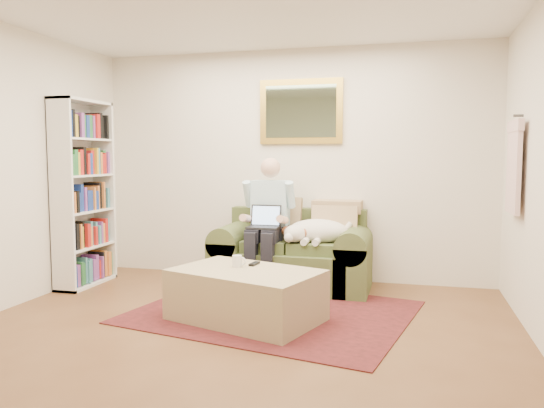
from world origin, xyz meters
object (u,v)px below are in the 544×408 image
at_px(seated_man, 266,224).
at_px(sleeping_dog, 318,231).
at_px(sofa, 292,261).
at_px(laptop, 265,222).
at_px(ottoman, 246,295).
at_px(coffee_mug, 237,261).
at_px(bookshelf, 84,193).

height_order(seated_man, sleeping_dog, seated_man).
xyz_separation_m(sofa, seated_man, (-0.25, -0.15, 0.41)).
bearing_deg(sleeping_dog, laptop, -166.36).
relative_size(seated_man, ottoman, 1.15).
bearing_deg(coffee_mug, bookshelf, 160.86).
bearing_deg(sofa, seated_man, -148.55).
relative_size(sofa, seated_man, 1.19).
relative_size(sofa, laptop, 5.15).
xyz_separation_m(laptop, bookshelf, (-1.97, -0.23, 0.27)).
xyz_separation_m(laptop, coffee_mug, (0.01, -0.92, -0.24)).
bearing_deg(ottoman, bookshelf, 159.32).
bearing_deg(laptop, bookshelf, -173.20).
distance_m(sofa, ottoman, 1.24).
bearing_deg(sofa, sleeping_dog, -15.74).
xyz_separation_m(sofa, bookshelf, (-2.21, -0.45, 0.72)).
distance_m(laptop, bookshelf, 2.00).
distance_m(sofa, sleeping_dog, 0.46).
distance_m(seated_man, ottoman, 1.19).
height_order(coffee_mug, bookshelf, bookshelf).
distance_m(sleeping_dog, bookshelf, 2.56).
distance_m(seated_man, sleeping_dog, 0.55).
bearing_deg(coffee_mug, laptop, 90.31).
xyz_separation_m(sleeping_dog, bookshelf, (-2.51, -0.37, 0.37)).
relative_size(ottoman, bookshelf, 0.60).
height_order(sofa, laptop, laptop).
bearing_deg(seated_man, sleeping_dog, 7.13).
bearing_deg(sofa, laptop, -138.98).
bearing_deg(seated_man, bookshelf, -171.38).
xyz_separation_m(sofa, ottoman, (-0.13, -1.24, -0.06)).
bearing_deg(sleeping_dog, ottoman, -110.18).
height_order(sofa, seated_man, seated_man).
bearing_deg(seated_man, laptop, -90.00).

